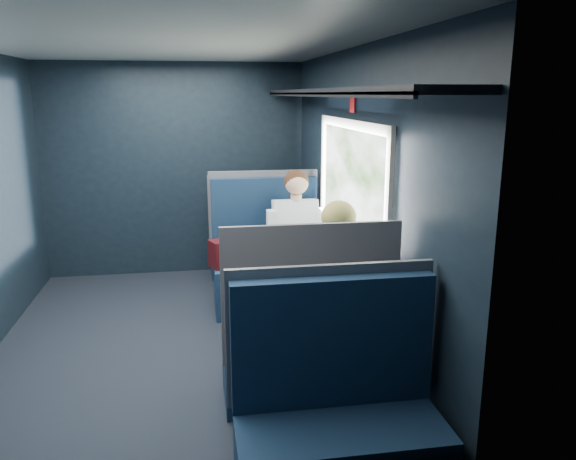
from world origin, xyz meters
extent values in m
cube|color=black|center=(0.00, 0.00, -0.01)|extent=(2.80, 4.20, 0.01)
cube|color=black|center=(1.45, 0.00, 1.15)|extent=(0.10, 4.20, 2.30)
cube|color=black|center=(0.00, 2.15, 1.15)|extent=(2.80, 0.10, 2.30)
cube|color=black|center=(0.00, -2.15, 1.15)|extent=(2.80, 0.10, 2.30)
cube|color=silver|center=(0.00, 0.00, 2.35)|extent=(2.80, 4.20, 0.10)
cube|color=beige|center=(1.38, 0.00, 1.74)|extent=(0.03, 1.84, 0.07)
cube|color=beige|center=(1.38, 0.00, 0.90)|extent=(0.03, 1.84, 0.07)
cube|color=beige|center=(1.38, -0.89, 1.32)|extent=(0.03, 0.07, 0.78)
cube|color=beige|center=(1.38, 0.89, 1.32)|extent=(0.03, 0.07, 0.78)
cube|color=black|center=(1.22, 0.00, 1.98)|extent=(0.36, 4.10, 0.04)
cube|color=black|center=(1.05, 0.00, 1.96)|extent=(0.02, 4.10, 0.03)
cube|color=red|center=(1.38, 0.00, 1.89)|extent=(0.01, 0.10, 0.12)
cylinder|color=#54565E|center=(0.88, 0.00, 0.35)|extent=(0.08, 0.08, 0.70)
cube|color=beige|center=(1.06, 0.00, 0.72)|extent=(0.62, 1.00, 0.04)
cube|color=#0C1D36|center=(0.85, 0.78, 0.23)|extent=(1.00, 0.50, 0.45)
cube|color=#0C1D36|center=(0.85, 1.08, 0.82)|extent=(1.00, 0.10, 0.75)
cube|color=#54565E|center=(0.85, 1.14, 0.85)|extent=(1.04, 0.03, 0.82)
cube|color=#54565E|center=(0.85, 0.73, 0.55)|extent=(0.06, 0.40, 0.20)
cube|color=#440E13|center=(0.49, 0.77, 0.57)|extent=(0.39, 0.30, 0.25)
cylinder|color=#440E13|center=(0.49, 0.77, 0.75)|extent=(0.08, 0.14, 0.03)
cylinder|color=silver|center=(0.71, 0.70, 0.57)|extent=(0.09, 0.09, 0.25)
cylinder|color=#193BBF|center=(0.71, 0.70, 0.73)|extent=(0.05, 0.05, 0.05)
cube|color=#0C1D36|center=(0.85, -0.78, 0.23)|extent=(1.00, 0.50, 0.45)
cube|color=#0C1D36|center=(0.85, -1.08, 0.82)|extent=(1.00, 0.10, 0.75)
cube|color=#54565E|center=(0.85, -1.14, 0.85)|extent=(1.04, 0.03, 0.82)
cube|color=#54565E|center=(0.85, -0.73, 0.55)|extent=(0.06, 0.40, 0.20)
cube|color=#0C1D36|center=(0.85, 1.88, 0.23)|extent=(1.00, 0.40, 0.45)
cube|color=#0C1D36|center=(0.85, 1.64, 0.78)|extent=(1.00, 0.10, 0.66)
cube|color=#54565E|center=(0.85, 1.59, 0.80)|extent=(1.04, 0.03, 0.72)
cube|color=#0C1D36|center=(0.85, -1.64, 0.78)|extent=(1.00, 0.10, 0.66)
cube|color=#54565E|center=(0.85, -1.59, 0.80)|extent=(1.04, 0.03, 0.72)
cube|color=black|center=(1.10, 0.64, 0.53)|extent=(0.36, 0.44, 0.16)
cube|color=black|center=(1.10, 0.44, 0.23)|extent=(0.32, 0.12, 0.45)
cube|color=silver|center=(1.10, 0.80, 0.78)|extent=(0.40, 0.29, 0.53)
cylinder|color=#D8A88C|center=(1.10, 0.76, 1.06)|extent=(0.10, 0.10, 0.06)
sphere|color=#D8A88C|center=(1.10, 0.74, 1.20)|extent=(0.21, 0.21, 0.21)
sphere|color=#382114|center=(1.10, 0.76, 1.21)|extent=(0.22, 0.22, 0.22)
cube|color=silver|center=(0.88, 0.76, 0.78)|extent=(0.09, 0.12, 0.34)
cube|color=silver|center=(1.32, 0.76, 0.78)|extent=(0.09, 0.12, 0.34)
cube|color=black|center=(1.10, -0.64, 0.53)|extent=(0.36, 0.44, 0.16)
cube|color=black|center=(1.10, -0.44, 0.23)|extent=(0.32, 0.12, 0.45)
cube|color=black|center=(1.10, -0.80, 0.78)|extent=(0.40, 0.29, 0.53)
cylinder|color=#D8A88C|center=(1.10, -0.76, 1.06)|extent=(0.10, 0.10, 0.06)
sphere|color=#D8A88C|center=(1.10, -0.74, 1.20)|extent=(0.21, 0.21, 0.21)
sphere|color=tan|center=(1.10, -0.76, 1.21)|extent=(0.22, 0.22, 0.22)
cube|color=black|center=(0.88, -0.76, 0.78)|extent=(0.09, 0.12, 0.34)
cube|color=black|center=(1.32, -0.76, 0.78)|extent=(0.09, 0.12, 0.34)
cube|color=tan|center=(1.10, -0.86, 0.90)|extent=(0.26, 0.07, 0.36)
cube|color=white|center=(1.07, -0.02, 0.74)|extent=(0.64, 0.82, 0.01)
cube|color=silver|center=(1.31, -0.03, 0.75)|extent=(0.27, 0.34, 0.01)
cube|color=silver|center=(1.42, -0.03, 0.87)|extent=(0.05, 0.31, 0.22)
cube|color=black|center=(1.41, -0.03, 0.87)|extent=(0.04, 0.27, 0.18)
cylinder|color=silver|center=(1.33, 0.22, 0.84)|extent=(0.07, 0.07, 0.19)
cylinder|color=#193BBF|center=(1.33, 0.22, 0.95)|extent=(0.04, 0.04, 0.04)
cylinder|color=white|center=(1.33, 0.44, 0.78)|extent=(0.06, 0.06, 0.08)
camera|label=1|loc=(0.22, -4.12, 1.96)|focal=35.00mm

